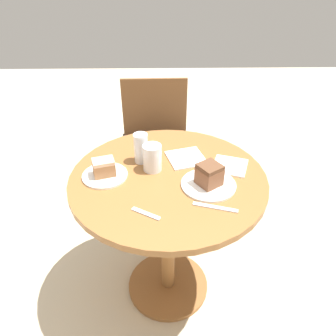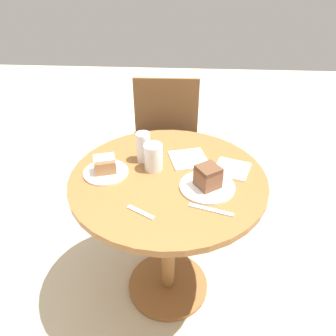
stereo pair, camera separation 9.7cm
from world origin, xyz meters
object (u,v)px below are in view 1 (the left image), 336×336
at_px(plate_far, 105,175).
at_px(cake_slice_near, 209,175).
at_px(chair, 155,141).
at_px(glass_water, 141,149).
at_px(plate_near, 208,185).
at_px(glass_lemonade, 152,159).
at_px(cake_slice_far, 104,167).

height_order(plate_far, cake_slice_near, cake_slice_near).
relative_size(chair, cake_slice_near, 7.14).
height_order(plate_far, glass_water, glass_water).
distance_m(chair, plate_near, 0.99).
xyz_separation_m(cake_slice_near, glass_water, (-0.29, 0.19, 0.01)).
relative_size(plate_far, glass_lemonade, 1.60).
bearing_deg(glass_water, plate_far, -142.85).
xyz_separation_m(cake_slice_near, cake_slice_far, (-0.44, 0.08, -0.01)).
height_order(plate_near, glass_lemonade, glass_lemonade).
xyz_separation_m(chair, glass_water, (-0.05, -0.71, 0.36)).
relative_size(cake_slice_near, glass_water, 0.87).
bearing_deg(plate_far, chair, 76.40).
height_order(chair, plate_near, chair).
relative_size(plate_near, glass_water, 1.63).
distance_m(cake_slice_far, glass_water, 0.19).
xyz_separation_m(chair, plate_far, (-0.20, -0.83, 0.30)).
bearing_deg(chair, cake_slice_far, -104.77).
height_order(cake_slice_far, glass_lemonade, glass_lemonade).
bearing_deg(cake_slice_near, plate_far, 170.10).
xyz_separation_m(plate_near, glass_lemonade, (-0.23, 0.12, 0.05)).
xyz_separation_m(chair, cake_slice_near, (0.24, -0.91, 0.35)).
relative_size(plate_near, plate_far, 1.17).
bearing_deg(plate_far, glass_water, 37.15).
relative_size(plate_far, glass_water, 1.39).
height_order(chair, glass_lemonade, glass_lemonade).
xyz_separation_m(plate_far, cake_slice_near, (0.44, -0.08, 0.05)).
relative_size(chair, plate_far, 4.44).
distance_m(chair, glass_lemonade, 0.86).
relative_size(plate_near, cake_slice_far, 2.13).
bearing_deg(cake_slice_far, chair, 76.40).
xyz_separation_m(cake_slice_near, glass_lemonade, (-0.23, 0.12, -0.00)).
bearing_deg(glass_water, plate_near, -33.93).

